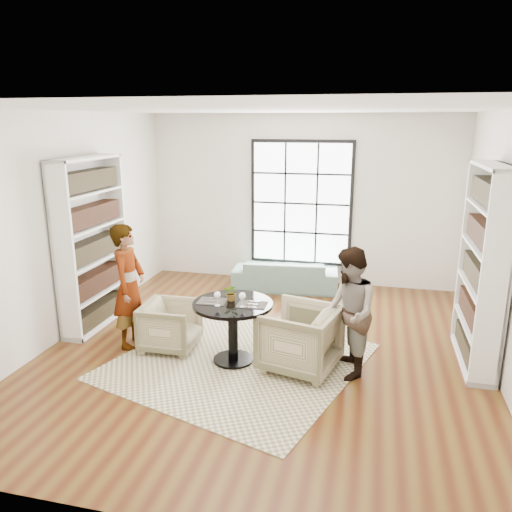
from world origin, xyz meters
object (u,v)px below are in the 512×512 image
(pedestal_table, at_px, (233,319))
(wine_glass_right, at_px, (242,297))
(armchair_right, at_px, (300,338))
(flower_centerpiece, at_px, (232,293))
(sofa, at_px, (285,275))
(person_left, at_px, (129,286))
(armchair_left, at_px, (171,326))
(wine_glass_left, at_px, (217,296))
(person_right, at_px, (348,313))

(pedestal_table, xyz_separation_m, wine_glass_right, (0.15, -0.12, 0.34))
(armchair_right, height_order, flower_centerpiece, flower_centerpiece)
(sofa, bearing_deg, pedestal_table, 81.91)
(sofa, xyz_separation_m, armchair_right, (0.69, -2.85, 0.12))
(flower_centerpiece, bearing_deg, wine_glass_right, -44.78)
(person_left, bearing_deg, pedestal_table, -101.25)
(sofa, xyz_separation_m, armchair_left, (-1.01, -2.70, 0.05))
(armchair_left, distance_m, wine_glass_right, 1.22)
(sofa, xyz_separation_m, wine_glass_right, (0.02, -2.97, 0.63))
(sofa, height_order, person_left, person_left)
(wine_glass_right, bearing_deg, wine_glass_left, -174.45)
(person_left, bearing_deg, flower_centerpiece, -98.78)
(pedestal_table, distance_m, person_right, 1.38)
(flower_centerpiece, bearing_deg, armchair_left, 173.52)
(person_right, bearing_deg, wine_glass_left, -98.11)
(armchair_left, distance_m, person_left, 0.74)
(pedestal_table, relative_size, wine_glass_left, 5.48)
(person_left, bearing_deg, person_right, -97.91)
(armchair_right, height_order, wine_glass_left, wine_glass_left)
(wine_glass_left, bearing_deg, flower_centerpiece, 61.48)
(wine_glass_left, bearing_deg, person_left, 166.68)
(armchair_right, xyz_separation_m, wine_glass_left, (-0.96, -0.15, 0.51))
(person_left, xyz_separation_m, flower_centerpiece, (1.40, -0.10, 0.06))
(flower_centerpiece, bearing_deg, sofa, 86.79)
(person_right, distance_m, flower_centerpiece, 1.40)
(person_left, bearing_deg, armchair_left, -94.82)
(person_left, xyz_separation_m, wine_glass_right, (1.59, -0.28, 0.09))
(armchair_left, distance_m, armchair_right, 1.71)
(armchair_left, height_order, wine_glass_left, wine_glass_left)
(wine_glass_left, bearing_deg, armchair_right, 9.17)
(person_left, xyz_separation_m, person_right, (2.80, -0.15, -0.05))
(armchair_right, distance_m, person_left, 2.29)
(armchair_left, height_order, person_right, person_right)
(armchair_left, xyz_separation_m, armchair_right, (1.70, -0.15, 0.07))
(sofa, height_order, armchair_right, armchair_right)
(armchair_right, bearing_deg, armchair_left, -81.23)
(wine_glass_left, bearing_deg, wine_glass_right, 5.55)
(wine_glass_left, relative_size, flower_centerpiece, 0.85)
(sofa, height_order, wine_glass_right, wine_glass_right)
(armchair_left, xyz_separation_m, flower_centerpiece, (0.85, -0.10, 0.56))
(wine_glass_right, bearing_deg, person_right, 5.93)
(pedestal_table, height_order, wine_glass_left, wine_glass_left)
(pedestal_table, height_order, flower_centerpiece, flower_centerpiece)
(pedestal_table, bearing_deg, wine_glass_left, -134.91)
(pedestal_table, relative_size, flower_centerpiece, 4.68)
(wine_glass_right, xyz_separation_m, flower_centerpiece, (-0.18, 0.18, -0.03))
(armchair_right, relative_size, person_right, 0.56)
(wine_glass_left, xyz_separation_m, flower_centerpiece, (0.11, 0.21, -0.02))
(armchair_right, xyz_separation_m, flower_centerpiece, (-0.84, 0.05, 0.48))
(sofa, distance_m, wine_glass_right, 3.04)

